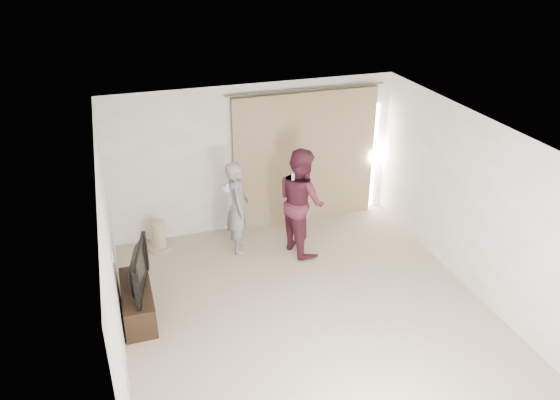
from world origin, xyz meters
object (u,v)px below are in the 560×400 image
(tv, at_px, (133,270))
(person_woman, at_px, (301,201))
(person_man, at_px, (238,207))
(tv_console, at_px, (138,302))

(tv, distance_m, person_woman, 2.91)
(person_man, xyz_separation_m, person_woman, (0.98, -0.30, 0.11))
(person_woman, bearing_deg, tv_console, -160.58)
(tv, relative_size, person_woman, 0.57)
(tv_console, bearing_deg, person_woman, 19.42)
(person_man, relative_size, person_woman, 0.88)
(tv, relative_size, person_man, 0.65)
(tv_console, xyz_separation_m, person_woman, (2.74, 0.96, 0.67))
(tv, bearing_deg, person_woman, -59.00)
(tv, bearing_deg, person_man, -42.54)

